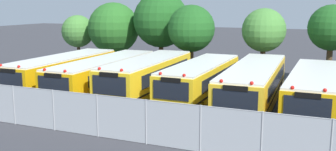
# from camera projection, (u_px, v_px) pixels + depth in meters

# --- Properties ---
(ground_plane) EXTENTS (160.00, 160.00, 0.00)m
(ground_plane) POSITION_uv_depth(u_px,v_px,m) (198.00, 103.00, 24.50)
(ground_plane) COLOR #38383D
(school_bus_0) EXTENTS (2.70, 10.60, 2.58)m
(school_bus_0) POSITION_uv_depth(u_px,v_px,m) (63.00, 71.00, 27.91)
(school_bus_0) COLOR #EAA80C
(school_bus_0) RESTS_ON ground_plane
(school_bus_1) EXTENTS (2.77, 11.24, 2.58)m
(school_bus_1) POSITION_uv_depth(u_px,v_px,m) (105.00, 75.00, 26.68)
(school_bus_1) COLOR #EAA80C
(school_bus_1) RESTS_ON ground_plane
(school_bus_2) EXTENTS (2.70, 10.20, 2.76)m
(school_bus_2) POSITION_uv_depth(u_px,v_px,m) (148.00, 77.00, 25.45)
(school_bus_2) COLOR yellow
(school_bus_2) RESTS_ON ground_plane
(school_bus_3) EXTENTS (2.60, 9.85, 2.64)m
(school_bus_3) POSITION_uv_depth(u_px,v_px,m) (201.00, 81.00, 24.40)
(school_bus_3) COLOR yellow
(school_bus_3) RESTS_ON ground_plane
(school_bus_4) EXTENTS (2.93, 11.70, 2.69)m
(school_bus_4) POSITION_uv_depth(u_px,v_px,m) (254.00, 84.00, 23.11)
(school_bus_4) COLOR yellow
(school_bus_4) RESTS_ON ground_plane
(school_bus_5) EXTENTS (2.60, 10.65, 2.55)m
(school_bus_5) POSITION_uv_depth(u_px,v_px,m) (313.00, 91.00, 21.75)
(school_bus_5) COLOR #EAA80C
(school_bus_5) RESTS_ON ground_plane
(tree_0) EXTENTS (3.36, 3.22, 5.07)m
(tree_0) POSITION_uv_depth(u_px,v_px,m) (77.00, 31.00, 39.05)
(tree_0) COLOR #4C3823
(tree_0) RESTS_ON ground_plane
(tree_1) EXTENTS (4.87, 4.87, 6.31)m
(tree_1) POSITION_uv_depth(u_px,v_px,m) (113.00, 28.00, 37.08)
(tree_1) COLOR #4C3823
(tree_1) RESTS_ON ground_plane
(tree_2) EXTENTS (4.97, 4.97, 7.23)m
(tree_2) POSITION_uv_depth(u_px,v_px,m) (162.00, 19.00, 34.81)
(tree_2) COLOR #4C3823
(tree_2) RESTS_ON ground_plane
(tree_3) EXTENTS (3.84, 3.84, 6.09)m
(tree_3) POSITION_uv_depth(u_px,v_px,m) (190.00, 29.00, 31.73)
(tree_3) COLOR #4C3823
(tree_3) RESTS_ON ground_plane
(tree_4) EXTENTS (3.44, 3.44, 5.83)m
(tree_4) POSITION_uv_depth(u_px,v_px,m) (263.00, 30.00, 30.55)
(tree_4) COLOR #4C3823
(tree_4) RESTS_ON ground_plane
(tree_5) EXTENTS (3.47, 3.47, 6.12)m
(tree_5) POSITION_uv_depth(u_px,v_px,m) (332.00, 28.00, 29.18)
(tree_5) COLOR #4C3823
(tree_5) RESTS_ON ground_plane
(chainlink_fence) EXTENTS (25.15, 0.07, 2.04)m
(chainlink_fence) POSITION_uv_depth(u_px,v_px,m) (146.00, 121.00, 17.06)
(chainlink_fence) COLOR #9EA0A3
(chainlink_fence) RESTS_ON ground_plane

